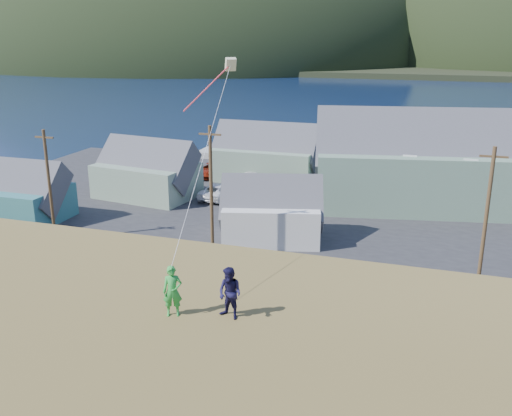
# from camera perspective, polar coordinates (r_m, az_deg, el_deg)

# --- Properties ---
(ground) EXTENTS (900.00, 900.00, 0.00)m
(ground) POSITION_cam_1_polar(r_m,az_deg,el_deg) (38.98, 0.01, -6.88)
(ground) COLOR #0A1638
(ground) RESTS_ON ground
(grass_strip) EXTENTS (110.00, 8.00, 0.10)m
(grass_strip) POSITION_cam_1_polar(r_m,az_deg,el_deg) (37.24, -0.94, -8.01)
(grass_strip) COLOR #4C3D19
(grass_strip) RESTS_ON ground
(waterfront_lot) EXTENTS (72.00, 36.00, 0.12)m
(waterfront_lot) POSITION_cam_1_polar(r_m,az_deg,el_deg) (54.39, 5.52, 0.20)
(waterfront_lot) COLOR #28282B
(waterfront_lot) RESTS_ON ground
(wharf) EXTENTS (26.00, 14.00, 0.90)m
(wharf) POSITION_cam_1_polar(r_m,az_deg,el_deg) (77.34, 4.91, 5.65)
(wharf) COLOR gray
(wharf) RESTS_ON ground
(far_shore) EXTENTS (900.00, 320.00, 2.00)m
(far_shore) POSITION_cam_1_polar(r_m,az_deg,el_deg) (364.32, 16.69, 14.23)
(far_shore) COLOR black
(far_shore) RESTS_ON ground
(far_hills) EXTENTS (760.00, 265.00, 143.00)m
(far_hills) POSITION_cam_1_polar(r_m,az_deg,el_deg) (314.51, 23.04, 13.41)
(far_hills) COLOR black
(far_hills) RESTS_ON ground
(lodge) EXTENTS (32.93, 14.72, 11.20)m
(lodge) POSITION_cam_1_polar(r_m,az_deg,el_deg) (56.46, 22.43, 4.07)
(lodge) COLOR slate
(lodge) RESTS_ON waterfront_lot
(shed_teal) EXTENTS (8.32, 5.88, 6.54)m
(shed_teal) POSITION_cam_1_polar(r_m,az_deg,el_deg) (53.59, -22.69, 1.32)
(shed_teal) COLOR #317072
(shed_teal) RESTS_ON waterfront_lot
(shed_palegreen_near) EXTENTS (10.57, 7.46, 7.15)m
(shed_palegreen_near) POSITION_cam_1_polar(r_m,az_deg,el_deg) (57.49, -10.89, 3.63)
(shed_palegreen_near) COLOR slate
(shed_palegreen_near) RESTS_ON waterfront_lot
(shed_white) EXTENTS (8.99, 7.06, 6.32)m
(shed_white) POSITION_cam_1_polar(r_m,az_deg,el_deg) (44.75, 1.57, -0.31)
(shed_white) COLOR silver
(shed_white) RESTS_ON waterfront_lot
(shed_palegreen_far) EXTENTS (11.57, 6.66, 7.79)m
(shed_palegreen_far) POSITION_cam_1_polar(r_m,az_deg,el_deg) (63.34, 1.03, 5.45)
(shed_palegreen_far) COLOR slate
(shed_palegreen_far) RESTS_ON waterfront_lot
(utility_poles) EXTENTS (31.54, 0.24, 9.78)m
(utility_poles) POSITION_cam_1_polar(r_m,az_deg,el_deg) (39.25, -2.06, 0.76)
(utility_poles) COLOR #47331E
(utility_poles) RESTS_ON waterfront_lot
(parked_cars) EXTENTS (27.92, 13.75, 1.55)m
(parked_cars) POSITION_cam_1_polar(r_m,az_deg,el_deg) (59.85, -1.81, 2.66)
(parked_cars) COLOR silver
(parked_cars) RESTS_ON waterfront_lot
(kite_flyer_green) EXTENTS (0.73, 0.61, 1.69)m
(kite_flyer_green) POSITION_cam_1_polar(r_m,az_deg,el_deg) (18.50, -8.35, -8.23)
(kite_flyer_green) COLOR green
(kite_flyer_green) RESTS_ON hillside
(kite_flyer_navy) EXTENTS (0.98, 0.86, 1.71)m
(kite_flyer_navy) POSITION_cam_1_polar(r_m,az_deg,el_deg) (18.17, -2.62, -8.52)
(kite_flyer_navy) COLOR #171439
(kite_flyer_navy) RESTS_ON hillside
(kite_rig) EXTENTS (1.35, 5.03, 11.10)m
(kite_rig) POSITION_cam_1_polar(r_m,az_deg,el_deg) (25.69, -2.98, 13.58)
(kite_rig) COLOR beige
(kite_rig) RESTS_ON ground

